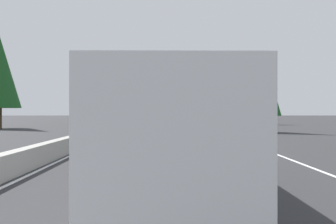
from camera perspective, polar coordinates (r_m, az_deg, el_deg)
name	(u,v)px	position (r m, az deg, el deg)	size (l,w,h in m)	color
ground_plane	(135,125)	(62.05, -5.45, -2.15)	(320.00, 320.00, 0.00)	#2D2D30
median_barrier	(141,120)	(81.99, -4.45, -1.31)	(180.00, 0.56, 0.90)	#9E9B93
shoulder_stripe_right	(195,123)	(72.08, 4.41, -1.84)	(160.00, 0.16, 0.01)	silver
shoulder_stripe_median	(140,123)	(71.99, -4.56, -1.85)	(160.00, 0.16, 0.01)	silver
sign_gantry_overhead	(171,92)	(42.62, 0.44, 3.34)	(0.50, 12.68, 6.06)	gray
bus_distant_a	(169,134)	(9.91, 0.08, -3.72)	(11.50, 2.55, 3.10)	white
sedan_near_right	(165,125)	(43.15, -0.48, -2.20)	(4.40, 1.80, 1.47)	#1E4793
minivan_mid_center	(165,120)	(57.13, -0.57, -1.39)	(5.00, 1.95, 1.69)	silver
sedan_far_center	(151,119)	(86.06, -2.85, -1.09)	(4.40, 1.80, 1.47)	#AD931E
pickup_mid_left	(141,121)	(54.47, -4.45, -1.49)	(5.60, 2.00, 1.86)	maroon
conifer_right_near	(264,86)	(41.04, 15.57, 4.12)	(3.83, 3.83, 8.71)	#4C3823
conifer_right_mid	(257,95)	(66.86, 14.53, 2.69)	(3.96, 3.96, 9.00)	#4C3823
conifer_left_mid	(83,97)	(85.98, -13.84, 2.38)	(4.27, 4.27, 9.70)	#4C3823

